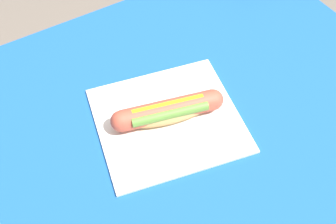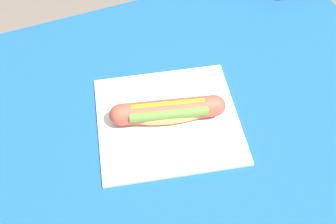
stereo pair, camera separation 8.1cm
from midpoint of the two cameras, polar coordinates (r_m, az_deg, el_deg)
The scene contains 3 objects.
dining_table at distance 0.95m, azimuth 2.54°, elevation -7.02°, with size 0.97×0.90×0.75m.
paper_wrapper at distance 0.83m, azimuth -2.78°, elevation -1.31°, with size 0.29×0.26×0.01m, color silver.
hot_dog at distance 0.81m, azimuth -2.85°, elevation -0.06°, with size 0.23×0.10×0.05m.
Camera 1 is at (0.32, 0.37, 1.42)m, focal length 43.33 mm.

